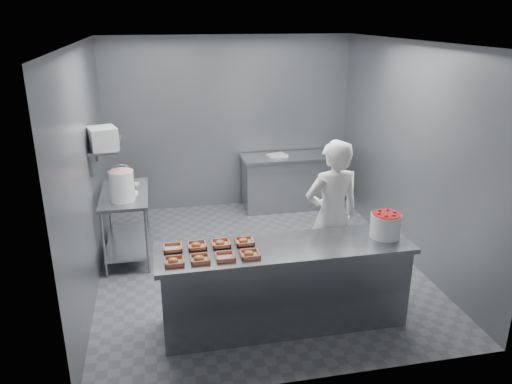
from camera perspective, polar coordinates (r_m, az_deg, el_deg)
floor at (r=6.62m, az=0.16°, el=-8.20°), size 4.50×4.50×0.00m
ceiling at (r=5.86m, az=0.19°, el=16.78°), size 4.50×4.50×0.00m
wall_back at (r=8.25m, az=-3.07°, el=7.79°), size 4.00×0.04×2.80m
wall_left at (r=6.03m, az=-18.79°, el=2.25°), size 0.04×4.50×2.80m
wall_right at (r=6.78m, az=17.00°, el=4.32°), size 0.04×4.50×2.80m
service_counter at (r=5.26m, az=3.24°, el=-10.57°), size 2.60×0.70×0.90m
prep_table at (r=6.82m, az=-14.61°, el=-2.53°), size 0.60×1.20×0.90m
back_counter at (r=8.34m, az=3.54°, el=1.18°), size 1.50×0.60×0.90m
wall_shelf at (r=6.54m, az=-16.82°, el=5.16°), size 0.35×0.90×0.03m
tray_0 at (r=4.76m, az=-9.36°, el=-7.80°), size 0.19×0.18×0.06m
tray_1 at (r=4.77m, az=-6.46°, el=-7.59°), size 0.19×0.18×0.06m
tray_2 at (r=4.79m, az=-3.55°, el=-7.38°), size 0.19×0.18×0.04m
tray_3 at (r=4.83m, az=-0.74°, el=-7.10°), size 0.19×0.18×0.06m
tray_4 at (r=5.02m, az=-9.49°, el=-6.31°), size 0.19×0.18×0.04m
tray_5 at (r=5.03m, az=-6.79°, el=-6.08°), size 0.19×0.18×0.06m
tray_6 at (r=5.05m, az=-4.07°, el=-5.87°), size 0.19×0.18×0.06m
tray_7 at (r=5.09m, az=-1.37°, el=-5.64°), size 0.19×0.18×0.06m
worker at (r=5.78m, az=8.65°, el=-2.82°), size 0.71×0.51×1.82m
strawberry_tub at (r=5.36m, az=14.58°, el=-3.58°), size 0.31×0.31×0.26m
glaze_bucket at (r=6.39m, az=-15.10°, el=0.78°), size 0.32×0.30×0.47m
bucket_lid at (r=6.64m, az=-14.50°, el=-0.18°), size 0.34×0.34×0.02m
rag at (r=7.01m, az=-13.89°, el=0.91°), size 0.17×0.16×0.02m
appliance at (r=6.26m, az=-17.12°, el=5.89°), size 0.39×0.42×0.26m
paper_stack at (r=8.16m, az=2.41°, el=4.20°), size 0.34×0.29×0.04m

